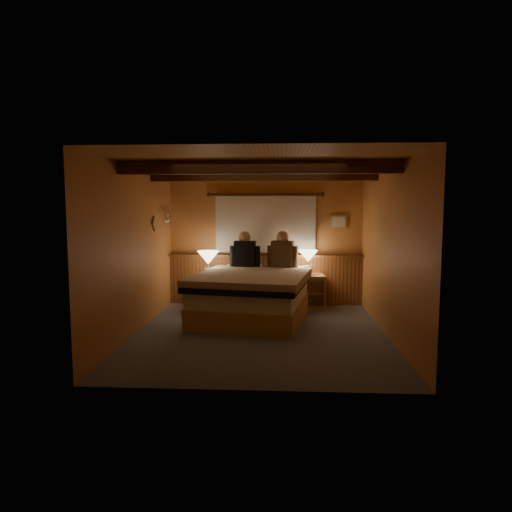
# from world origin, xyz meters

# --- Properties ---
(floor) EXTENTS (4.20, 4.20, 0.00)m
(floor) POSITION_xyz_m (0.00, 0.00, 0.00)
(floor) COLOR #4C535B
(floor) RESTS_ON ground
(ceiling) EXTENTS (4.20, 4.20, 0.00)m
(ceiling) POSITION_xyz_m (0.00, 0.00, 2.40)
(ceiling) COLOR tan
(ceiling) RESTS_ON wall_back
(wall_back) EXTENTS (3.60, 0.00, 3.60)m
(wall_back) POSITION_xyz_m (0.00, 2.10, 1.20)
(wall_back) COLOR #CA8848
(wall_back) RESTS_ON floor
(wall_left) EXTENTS (0.00, 4.20, 4.20)m
(wall_left) POSITION_xyz_m (-1.80, 0.00, 1.20)
(wall_left) COLOR #CA8848
(wall_left) RESTS_ON floor
(wall_right) EXTENTS (0.00, 4.20, 4.20)m
(wall_right) POSITION_xyz_m (1.80, 0.00, 1.20)
(wall_right) COLOR #CA8848
(wall_right) RESTS_ON floor
(wall_front) EXTENTS (3.60, 0.00, 3.60)m
(wall_front) POSITION_xyz_m (0.00, -2.10, 1.20)
(wall_front) COLOR #CA8848
(wall_front) RESTS_ON floor
(wainscot) EXTENTS (3.60, 0.23, 0.94)m
(wainscot) POSITION_xyz_m (0.00, 2.04, 0.49)
(wainscot) COLOR brown
(wainscot) RESTS_ON wall_back
(curtain_window) EXTENTS (2.18, 0.09, 1.11)m
(curtain_window) POSITION_xyz_m (0.00, 2.03, 1.52)
(curtain_window) COLOR #4C2C13
(curtain_window) RESTS_ON wall_back
(ceiling_beams) EXTENTS (3.60, 1.65, 0.16)m
(ceiling_beams) POSITION_xyz_m (0.00, 0.15, 2.31)
(ceiling_beams) COLOR #4C2C13
(ceiling_beams) RESTS_ON ceiling
(coat_rail) EXTENTS (0.05, 0.55, 0.24)m
(coat_rail) POSITION_xyz_m (-1.72, 1.58, 1.67)
(coat_rail) COLOR silver
(coat_rail) RESTS_ON wall_left
(framed_print) EXTENTS (0.30, 0.04, 0.25)m
(framed_print) POSITION_xyz_m (1.35, 2.08, 1.55)
(framed_print) COLOR #A28551
(framed_print) RESTS_ON wall_back
(bed) EXTENTS (2.04, 2.47, 0.76)m
(bed) POSITION_xyz_m (-0.16, 0.88, 0.39)
(bed) COLOR tan
(bed) RESTS_ON floor
(nightstand_left) EXTENTS (0.54, 0.50, 0.54)m
(nightstand_left) POSITION_xyz_m (-1.02, 1.52, 0.27)
(nightstand_left) COLOR tan
(nightstand_left) RESTS_ON floor
(nightstand_right) EXTENTS (0.58, 0.53, 0.61)m
(nightstand_right) POSITION_xyz_m (0.79, 1.73, 0.30)
(nightstand_right) COLOR tan
(nightstand_right) RESTS_ON floor
(lamp_left) EXTENTS (0.38, 0.38, 0.50)m
(lamp_left) POSITION_xyz_m (-1.00, 1.55, 0.89)
(lamp_left) COLOR silver
(lamp_left) RESTS_ON nightstand_left
(lamp_right) EXTENTS (0.34, 0.34, 0.45)m
(lamp_right) POSITION_xyz_m (0.78, 1.70, 0.92)
(lamp_right) COLOR silver
(lamp_right) RESTS_ON nightstand_right
(person_left) EXTENTS (0.55, 0.24, 0.66)m
(person_left) POSITION_xyz_m (-0.36, 1.67, 1.01)
(person_left) COLOR black
(person_left) RESTS_ON bed
(person_right) EXTENTS (0.54, 0.30, 0.67)m
(person_right) POSITION_xyz_m (0.32, 1.63, 1.02)
(person_right) COLOR #48351D
(person_right) RESTS_ON bed
(duffel_bag) EXTENTS (0.54, 0.37, 0.37)m
(duffel_bag) POSITION_xyz_m (-0.99, 1.22, 0.16)
(duffel_bag) COLOR black
(duffel_bag) RESTS_ON floor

